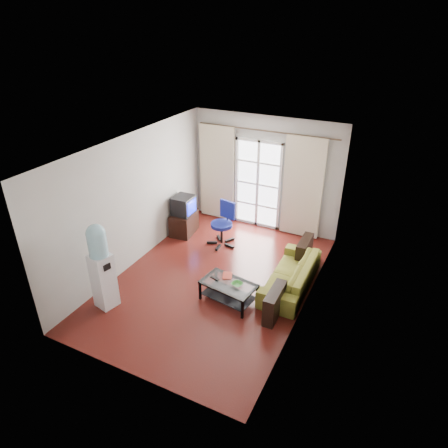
{
  "coord_description": "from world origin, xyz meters",
  "views": [
    {
      "loc": [
        3.02,
        -5.7,
        4.67
      ],
      "look_at": [
        0.04,
        0.35,
        1.09
      ],
      "focal_mm": 32.0,
      "sensor_mm": 36.0,
      "label": 1
    }
  ],
  "objects_px": {
    "task_chair": "(223,232)",
    "coffee_table": "(228,290)",
    "crt_tv": "(183,205)",
    "water_cooler": "(101,265)",
    "tv_stand": "(184,223)",
    "sofa": "(291,274)"
  },
  "relations": [
    {
      "from": "crt_tv",
      "to": "water_cooler",
      "type": "xyz_separation_m",
      "value": [
        0.14,
        -2.89,
        0.12
      ]
    },
    {
      "from": "sofa",
      "to": "coffee_table",
      "type": "relative_size",
      "value": 1.78
    },
    {
      "from": "tv_stand",
      "to": "water_cooler",
      "type": "xyz_separation_m",
      "value": [
        0.15,
        -2.91,
        0.59
      ]
    },
    {
      "from": "sofa",
      "to": "task_chair",
      "type": "height_order",
      "value": "task_chair"
    },
    {
      "from": "tv_stand",
      "to": "task_chair",
      "type": "distance_m",
      "value": 1.05
    },
    {
      "from": "water_cooler",
      "to": "task_chair",
      "type": "bearing_deg",
      "value": 85.21
    },
    {
      "from": "tv_stand",
      "to": "water_cooler",
      "type": "distance_m",
      "value": 2.97
    },
    {
      "from": "task_chair",
      "to": "coffee_table",
      "type": "bearing_deg",
      "value": -48.56
    },
    {
      "from": "crt_tv",
      "to": "water_cooler",
      "type": "distance_m",
      "value": 2.9
    },
    {
      "from": "coffee_table",
      "to": "crt_tv",
      "type": "bearing_deg",
      "value": 138.36
    },
    {
      "from": "tv_stand",
      "to": "task_chair",
      "type": "bearing_deg",
      "value": -9.84
    },
    {
      "from": "sofa",
      "to": "tv_stand",
      "type": "height_order",
      "value": "sofa"
    },
    {
      "from": "task_chair",
      "to": "water_cooler",
      "type": "height_order",
      "value": "water_cooler"
    },
    {
      "from": "tv_stand",
      "to": "coffee_table",
      "type": "bearing_deg",
      "value": -48.98
    },
    {
      "from": "sofa",
      "to": "crt_tv",
      "type": "bearing_deg",
      "value": -107.82
    },
    {
      "from": "tv_stand",
      "to": "crt_tv",
      "type": "height_order",
      "value": "crt_tv"
    },
    {
      "from": "coffee_table",
      "to": "water_cooler",
      "type": "xyz_separation_m",
      "value": [
        -1.92,
        -1.06,
        0.6
      ]
    },
    {
      "from": "sofa",
      "to": "water_cooler",
      "type": "xyz_separation_m",
      "value": [
        -2.79,
        -1.99,
        0.58
      ]
    },
    {
      "from": "crt_tv",
      "to": "coffee_table",
      "type": "bearing_deg",
      "value": -42.19
    },
    {
      "from": "coffee_table",
      "to": "tv_stand",
      "type": "xyz_separation_m",
      "value": [
        -2.06,
        1.85,
        0.01
      ]
    },
    {
      "from": "sofa",
      "to": "crt_tv",
      "type": "height_order",
      "value": "crt_tv"
    },
    {
      "from": "coffee_table",
      "to": "task_chair",
      "type": "distance_m",
      "value": 2.07
    }
  ]
}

